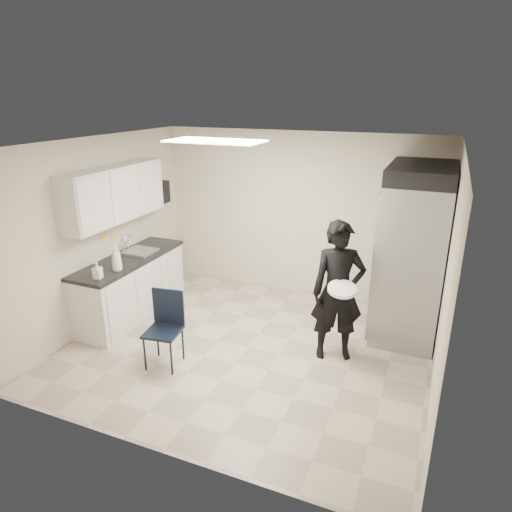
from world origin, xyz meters
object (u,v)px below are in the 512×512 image
at_px(commercial_fridge, 412,259).
at_px(lower_counter, 131,288).
at_px(man_tuxedo, 338,292).
at_px(folding_chair, 163,332).

bearing_deg(commercial_fridge, lower_counter, -164.12).
xyz_separation_m(lower_counter, commercial_fridge, (3.78, 1.07, 0.62)).
relative_size(lower_counter, man_tuxedo, 1.08).
relative_size(commercial_fridge, man_tuxedo, 1.20).
bearing_deg(lower_counter, folding_chair, -38.99).
height_order(commercial_fridge, folding_chair, commercial_fridge).
distance_m(lower_counter, folding_chair, 1.51).
bearing_deg(man_tuxedo, commercial_fridge, 31.63).
distance_m(commercial_fridge, folding_chair, 3.35).
bearing_deg(man_tuxedo, lower_counter, 159.01).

